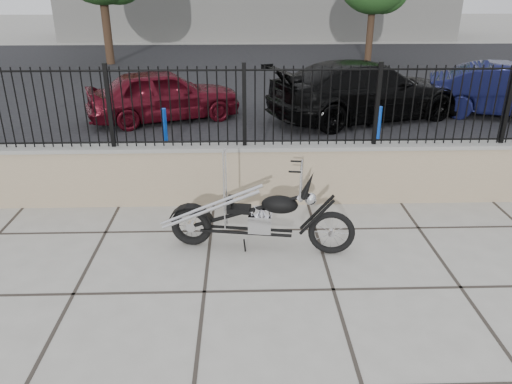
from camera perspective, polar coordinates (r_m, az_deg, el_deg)
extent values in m
plane|color=#99968E|center=(5.98, 8.83, -10.98)|extent=(90.00, 90.00, 0.00)
plane|color=black|center=(17.69, 1.73, 12.56)|extent=(30.00, 30.00, 0.00)
cube|color=gray|center=(7.95, 5.96, 2.15)|extent=(14.00, 0.36, 0.96)
cube|color=black|center=(7.62, 6.31, 9.73)|extent=(14.00, 0.08, 1.20)
imported|color=#4F0B16|center=(12.82, -10.49, 10.88)|extent=(4.04, 2.69, 1.28)
imported|color=black|center=(12.98, 12.44, 11.27)|extent=(5.39, 3.59, 1.45)
imported|color=black|center=(14.43, 27.16, 10.21)|extent=(4.26, 2.61, 1.33)
cylinder|color=#0D39C9|center=(10.43, -10.39, 6.95)|extent=(0.11, 0.11, 0.91)
cylinder|color=#0E33D6|center=(10.86, 13.78, 7.22)|extent=(0.14, 0.14, 0.87)
cylinder|color=#382619|center=(21.94, -16.76, 18.17)|extent=(0.33, 0.33, 3.34)
cylinder|color=#382619|center=(22.03, 12.94, 17.85)|extent=(0.28, 0.28, 2.79)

